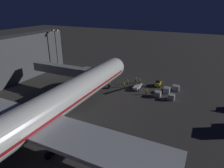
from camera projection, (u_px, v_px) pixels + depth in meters
ground_plane at (69, 120)px, 43.70m from camera, size 320.00×320.00×0.00m
airliner_at_gate at (34, 117)px, 34.22m from camera, size 49.37×70.67×18.26m
jet_bridge at (67, 70)px, 58.07m from camera, size 20.59×3.40×7.15m
apron_floodlight_mast at (56, 47)px, 73.21m from camera, size 2.90×0.50×15.22m
baggage_tug_spare at (158, 84)px, 61.44m from camera, size 1.86×2.74×1.95m
belt_loader at (137, 86)px, 59.53m from camera, size 1.96×7.71×3.48m
baggage_container_near_belt at (171, 97)px, 52.79m from camera, size 1.66×1.61×1.46m
baggage_container_mid_row at (176, 88)px, 58.60m from camera, size 1.88×1.66×1.42m
baggage_container_far_row at (167, 90)px, 56.89m from camera, size 1.66×1.85×1.58m
baggage_container_spare at (158, 94)px, 54.48m from camera, size 1.63×1.80×1.52m
ground_crew_near_nose_gear at (146, 91)px, 55.62m from camera, size 0.40×0.40×1.81m
ground_crew_by_belt_loader at (124, 85)px, 60.50m from camera, size 0.40×0.40×1.64m
ground_crew_marshaller_fwd at (136, 79)px, 64.57m from camera, size 0.40×0.40×1.77m
ground_crew_under_port_wing at (128, 82)px, 62.38m from camera, size 0.40×0.40×1.77m
ground_crew_by_tug at (140, 81)px, 63.28m from camera, size 0.40×0.40×1.86m
traffic_cone_nose_port at (123, 82)px, 63.80m from camera, size 0.36×0.36×0.55m
traffic_cone_nose_starboard at (111, 80)px, 65.60m from camera, size 0.36×0.36×0.55m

